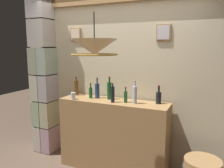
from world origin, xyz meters
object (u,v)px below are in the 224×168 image
object	(u,v)px
liquor_bottle_whiskey	(109,90)
liquor_bottle_scotch	(135,94)
liquor_bottle_bourbon	(91,92)
liquor_bottle_rum	(76,88)
glass_tumbler_rocks	(73,96)
liquor_bottle_gin	(159,97)
pendant_lamp	(94,48)
liquor_bottle_tequila	(113,94)
liquor_bottle_vermouth	(97,90)
liquor_bottle_mezcal	(126,96)

from	to	relation	value
liquor_bottle_whiskey	liquor_bottle_scotch	xyz separation A→B (m)	(0.42, -0.09, -0.01)
liquor_bottle_scotch	liquor_bottle_bourbon	xyz separation A→B (m)	(-0.71, 0.04, -0.04)
liquor_bottle_rum	glass_tumbler_rocks	distance (m)	0.31
liquor_bottle_gin	glass_tumbler_rocks	bearing A→B (deg)	-167.41
liquor_bottle_bourbon	liquor_bottle_whiskey	bearing A→B (deg)	9.76
liquor_bottle_rum	pendant_lamp	xyz separation A→B (m)	(0.84, -0.92, 0.64)
liquor_bottle_whiskey	liquor_bottle_tequila	size ratio (longest dim) A/B	1.19
liquor_bottle_vermouth	liquor_bottle_mezcal	bearing A→B (deg)	-8.72
liquor_bottle_scotch	liquor_bottle_bourbon	world-z (taller)	liquor_bottle_scotch
liquor_bottle_rum	liquor_bottle_scotch	xyz separation A→B (m)	(1.03, -0.14, 0.01)
liquor_bottle_rum	glass_tumbler_rocks	bearing A→B (deg)	-66.01
liquor_bottle_rum	liquor_bottle_scotch	bearing A→B (deg)	-7.92
liquor_bottle_mezcal	liquor_bottle_scotch	distance (m)	0.14
liquor_bottle_scotch	glass_tumbler_rocks	world-z (taller)	liquor_bottle_scotch
liquor_bottle_rum	glass_tumbler_rocks	world-z (taller)	liquor_bottle_rum
liquor_bottle_tequila	glass_tumbler_rocks	xyz separation A→B (m)	(-0.60, -0.08, -0.07)
liquor_bottle_whiskey	pendant_lamp	xyz separation A→B (m)	(0.24, -0.87, 0.62)
pendant_lamp	liquor_bottle_gin	bearing A→B (deg)	62.16
liquor_bottle_whiskey	liquor_bottle_gin	distance (m)	0.72
liquor_bottle_whiskey	liquor_bottle_scotch	size ratio (longest dim) A/B	1.05
liquor_bottle_gin	liquor_bottle_vermouth	size ratio (longest dim) A/B	0.82
liquor_bottle_vermouth	pendant_lamp	world-z (taller)	pendant_lamp
liquor_bottle_whiskey	liquor_bottle_mezcal	bearing A→B (deg)	-16.19
liquor_bottle_whiskey	liquor_bottle_scotch	world-z (taller)	liquor_bottle_whiskey
liquor_bottle_rum	glass_tumbler_rocks	size ratio (longest dim) A/B	2.83
liquor_bottle_whiskey	liquor_bottle_gin	world-z (taller)	liquor_bottle_whiskey
liquor_bottle_vermouth	glass_tumbler_rocks	distance (m)	0.36
liquor_bottle_bourbon	glass_tumbler_rocks	world-z (taller)	liquor_bottle_bourbon
liquor_bottle_mezcal	liquor_bottle_gin	xyz separation A→B (m)	(0.43, 0.12, 0.00)
liquor_bottle_bourbon	pendant_lamp	xyz separation A→B (m)	(0.52, -0.82, 0.67)
liquor_bottle_whiskey	liquor_bottle_tequila	xyz separation A→B (m)	(0.12, -0.15, -0.02)
glass_tumbler_rocks	pendant_lamp	size ratio (longest dim) A/B	0.21
liquor_bottle_rum	liquor_bottle_gin	bearing A→B (deg)	-0.32
liquor_bottle_gin	liquor_bottle_mezcal	bearing A→B (deg)	-163.82
liquor_bottle_whiskey	glass_tumbler_rocks	world-z (taller)	liquor_bottle_whiskey
liquor_bottle_mezcal	liquor_bottle_tequila	distance (m)	0.18
liquor_bottle_scotch	pendant_lamp	world-z (taller)	pendant_lamp
liquor_bottle_vermouth	liquor_bottle_tequila	size ratio (longest dim) A/B	1.09
liquor_bottle_vermouth	pendant_lamp	bearing A→B (deg)	-63.38
liquor_bottle_rum	liquor_bottle_scotch	size ratio (longest dim) A/B	0.91
liquor_bottle_tequila	glass_tumbler_rocks	size ratio (longest dim) A/B	2.74
liquor_bottle_gin	liquor_bottle_tequila	size ratio (longest dim) A/B	0.89
liquor_bottle_bourbon	liquor_bottle_gin	bearing A→B (deg)	5.17
liquor_bottle_bourbon	liquor_bottle_tequila	bearing A→B (deg)	-13.98
liquor_bottle_gin	liquor_bottle_scotch	distance (m)	0.33
liquor_bottle_bourbon	liquor_bottle_vermouth	bearing A→B (deg)	23.97
liquor_bottle_rum	liquor_bottle_whiskey	xyz separation A→B (m)	(0.60, -0.05, 0.01)
liquor_bottle_gin	liquor_bottle_vermouth	bearing A→B (deg)	-176.82
liquor_bottle_gin	liquor_bottle_whiskey	bearing A→B (deg)	-176.69
liquor_bottle_mezcal	pendant_lamp	xyz separation A→B (m)	(-0.05, -0.79, 0.67)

